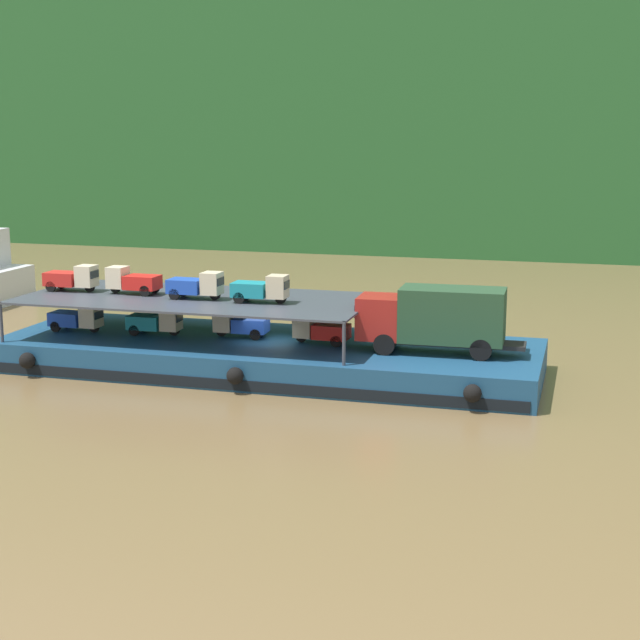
{
  "coord_description": "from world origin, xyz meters",
  "views": [
    {
      "loc": [
        15.13,
        -43.8,
        11.79
      ],
      "look_at": [
        2.71,
        0.0,
        2.7
      ],
      "focal_mm": 53.66,
      "sensor_mm": 36.0,
      "label": 1
    }
  ],
  "objects_px": {
    "mini_truck_lower_aft": "(156,321)",
    "mini_truck_upper_stern": "(72,278)",
    "mini_truck_lower_stern": "(77,318)",
    "covered_lorry": "(435,317)",
    "cargo_barge": "(268,356)",
    "mini_truck_upper_bow": "(261,289)",
    "mini_truck_lower_fore": "(320,330)",
    "mini_truck_upper_mid": "(132,281)",
    "mini_truck_lower_mid": "(240,324)",
    "mini_truck_upper_fore": "(196,285)"
  },
  "relations": [
    {
      "from": "mini_truck_upper_bow",
      "to": "mini_truck_lower_aft",
      "type": "bearing_deg",
      "value": 176.82
    },
    {
      "from": "cargo_barge",
      "to": "mini_truck_lower_stern",
      "type": "relative_size",
      "value": 9.63
    },
    {
      "from": "mini_truck_lower_mid",
      "to": "cargo_barge",
      "type": "bearing_deg",
      "value": -16.77
    },
    {
      "from": "mini_truck_lower_mid",
      "to": "mini_truck_lower_fore",
      "type": "bearing_deg",
      "value": -3.99
    },
    {
      "from": "cargo_barge",
      "to": "mini_truck_upper_bow",
      "type": "bearing_deg",
      "value": -106.55
    },
    {
      "from": "cargo_barge",
      "to": "mini_truck_lower_mid",
      "type": "bearing_deg",
      "value": 163.23
    },
    {
      "from": "covered_lorry",
      "to": "mini_truck_upper_mid",
      "type": "bearing_deg",
      "value": 178.34
    },
    {
      "from": "cargo_barge",
      "to": "mini_truck_lower_fore",
      "type": "xyz_separation_m",
      "value": [
        2.68,
        0.19,
        1.44
      ]
    },
    {
      "from": "mini_truck_lower_stern",
      "to": "mini_truck_upper_stern",
      "type": "relative_size",
      "value": 1.01
    },
    {
      "from": "covered_lorry",
      "to": "mini_truck_upper_stern",
      "type": "xyz_separation_m",
      "value": [
        -19.16,
        0.41,
        1.0
      ]
    },
    {
      "from": "mini_truck_upper_stern",
      "to": "mini_truck_lower_mid",
      "type": "bearing_deg",
      "value": 2.41
    },
    {
      "from": "mini_truck_lower_mid",
      "to": "mini_truck_upper_stern",
      "type": "bearing_deg",
      "value": -177.59
    },
    {
      "from": "cargo_barge",
      "to": "mini_truck_lower_mid",
      "type": "xyz_separation_m",
      "value": [
        -1.62,
        0.49,
        1.44
      ]
    },
    {
      "from": "mini_truck_lower_mid",
      "to": "mini_truck_upper_stern",
      "type": "relative_size",
      "value": 1.01
    },
    {
      "from": "covered_lorry",
      "to": "mini_truck_upper_bow",
      "type": "distance_m",
      "value": 8.59
    },
    {
      "from": "cargo_barge",
      "to": "mini_truck_lower_stern",
      "type": "bearing_deg",
      "value": -177.36
    },
    {
      "from": "covered_lorry",
      "to": "mini_truck_upper_stern",
      "type": "relative_size",
      "value": 2.87
    },
    {
      "from": "mini_truck_lower_mid",
      "to": "mini_truck_upper_mid",
      "type": "bearing_deg",
      "value": -176.6
    },
    {
      "from": "mini_truck_lower_aft",
      "to": "mini_truck_upper_bow",
      "type": "bearing_deg",
      "value": -3.18
    },
    {
      "from": "covered_lorry",
      "to": "mini_truck_upper_bow",
      "type": "relative_size",
      "value": 2.87
    },
    {
      "from": "mini_truck_upper_fore",
      "to": "mini_truck_upper_bow",
      "type": "distance_m",
      "value": 3.45
    },
    {
      "from": "mini_truck_lower_stern",
      "to": "mini_truck_upper_mid",
      "type": "distance_m",
      "value": 3.6
    },
    {
      "from": "covered_lorry",
      "to": "mini_truck_lower_fore",
      "type": "bearing_deg",
      "value": 175.06
    },
    {
      "from": "mini_truck_lower_aft",
      "to": "mini_truck_upper_mid",
      "type": "distance_m",
      "value": 2.44
    },
    {
      "from": "cargo_barge",
      "to": "mini_truck_upper_stern",
      "type": "relative_size",
      "value": 9.73
    },
    {
      "from": "mini_truck_lower_stern",
      "to": "mini_truck_upper_bow",
      "type": "bearing_deg",
      "value": 0.12
    },
    {
      "from": "mini_truck_lower_stern",
      "to": "covered_lorry",
      "type": "bearing_deg",
      "value": 0.52
    },
    {
      "from": "mini_truck_upper_fore",
      "to": "mini_truck_upper_bow",
      "type": "height_order",
      "value": "same"
    },
    {
      "from": "mini_truck_upper_stern",
      "to": "mini_truck_upper_mid",
      "type": "relative_size",
      "value": 1.0
    },
    {
      "from": "cargo_barge",
      "to": "covered_lorry",
      "type": "relative_size",
      "value": 3.39
    },
    {
      "from": "cargo_barge",
      "to": "mini_truck_upper_fore",
      "type": "distance_m",
      "value": 4.98
    },
    {
      "from": "mini_truck_lower_aft",
      "to": "mini_truck_lower_mid",
      "type": "bearing_deg",
      "value": 8.08
    },
    {
      "from": "mini_truck_lower_mid",
      "to": "mini_truck_upper_bow",
      "type": "distance_m",
      "value": 2.66
    },
    {
      "from": "mini_truck_upper_stern",
      "to": "cargo_barge",
      "type": "bearing_deg",
      "value": -0.55
    },
    {
      "from": "mini_truck_lower_fore",
      "to": "mini_truck_upper_fore",
      "type": "distance_m",
      "value": 6.6
    },
    {
      "from": "mini_truck_lower_aft",
      "to": "mini_truck_lower_fore",
      "type": "height_order",
      "value": "same"
    },
    {
      "from": "cargo_barge",
      "to": "mini_truck_lower_aft",
      "type": "relative_size",
      "value": 9.65
    },
    {
      "from": "covered_lorry",
      "to": "mini_truck_lower_aft",
      "type": "xyz_separation_m",
      "value": [
        -14.36,
        0.18,
        -1.0
      ]
    },
    {
      "from": "cargo_barge",
      "to": "mini_truck_lower_fore",
      "type": "distance_m",
      "value": 3.05
    },
    {
      "from": "mini_truck_upper_stern",
      "to": "mini_truck_upper_bow",
      "type": "xyz_separation_m",
      "value": [
        10.63,
        -0.56,
        0.0
      ]
    },
    {
      "from": "mini_truck_lower_aft",
      "to": "mini_truck_upper_stern",
      "type": "relative_size",
      "value": 1.01
    },
    {
      "from": "mini_truck_upper_stern",
      "to": "covered_lorry",
      "type": "bearing_deg",
      "value": -1.22
    },
    {
      "from": "mini_truck_upper_mid",
      "to": "mini_truck_upper_bow",
      "type": "bearing_deg",
      "value": -4.78
    },
    {
      "from": "covered_lorry",
      "to": "mini_truck_upper_fore",
      "type": "bearing_deg",
      "value": -179.83
    },
    {
      "from": "mini_truck_lower_fore",
      "to": "mini_truck_upper_mid",
      "type": "xyz_separation_m",
      "value": [
        -10.01,
        -0.04,
        2.0
      ]
    },
    {
      "from": "mini_truck_lower_aft",
      "to": "mini_truck_lower_fore",
      "type": "distance_m",
      "value": 8.65
    },
    {
      "from": "mini_truck_lower_aft",
      "to": "mini_truck_upper_stern",
      "type": "bearing_deg",
      "value": 177.23
    },
    {
      "from": "mini_truck_lower_fore",
      "to": "mini_truck_upper_fore",
      "type": "xyz_separation_m",
      "value": [
        -6.27,
        -0.53,
        2.0
      ]
    },
    {
      "from": "cargo_barge",
      "to": "mini_truck_upper_mid",
      "type": "relative_size",
      "value": 9.71
    },
    {
      "from": "cargo_barge",
      "to": "mini_truck_upper_stern",
      "type": "xyz_separation_m",
      "value": [
        -10.77,
        0.1,
        3.44
      ]
    }
  ]
}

